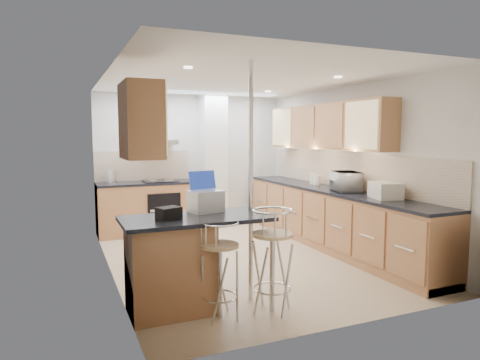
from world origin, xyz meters
name	(u,v)px	position (x,y,z in m)	size (l,w,h in m)	color
ground	(242,258)	(0.00, 0.00, 0.00)	(4.80, 4.80, 0.00)	tan
room_shell	(252,149)	(0.32, 0.38, 1.54)	(3.64, 4.84, 2.51)	beige
right_counter	(331,218)	(1.50, 0.00, 0.46)	(0.63, 4.40, 0.92)	#B47248
back_counter	(147,207)	(-0.95, 2.10, 0.46)	(1.70, 0.63, 0.92)	#B47248
peninsula	(197,262)	(-1.12, -1.45, 0.48)	(1.47, 0.72, 0.94)	#B47248
microwave	(346,181)	(1.54, -0.32, 1.06)	(0.52, 0.35, 0.29)	white
laptop	(206,201)	(-0.96, -1.25, 1.05)	(0.33, 0.25, 0.23)	#ABADB3
bag	(169,213)	(-1.41, -1.48, 1.00)	(0.22, 0.16, 0.12)	black
bar_stool_near	(220,270)	(-1.00, -1.77, 0.47)	(0.39, 0.39, 0.95)	tan
bar_stool_end	(272,260)	(-0.47, -1.82, 0.52)	(0.42, 0.42, 1.04)	tan
jar_a	(313,179)	(1.60, 0.67, 1.01)	(0.12, 0.12, 0.18)	silver
jar_b	(317,180)	(1.60, 0.54, 1.00)	(0.11, 0.11, 0.15)	silver
jar_c	(335,183)	(1.53, -0.06, 1.01)	(0.14, 0.14, 0.19)	#B3AF8F
jar_d	(343,187)	(1.43, -0.39, 0.99)	(0.10, 0.10, 0.15)	white
bread_bin	(385,190)	(1.56, -1.12, 1.03)	(0.32, 0.40, 0.21)	silver
kettle	(112,176)	(-1.53, 2.16, 1.04)	(0.16, 0.16, 0.23)	silver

